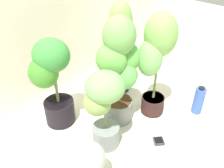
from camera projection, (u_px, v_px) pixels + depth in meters
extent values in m
plane|color=silver|center=(124.00, 122.00, 2.13)|extent=(8.00, 8.00, 0.00)
cylinder|color=#2B1E22|center=(119.00, 83.00, 2.51)|extent=(0.21, 0.21, 0.15)
cylinder|color=#3F3219|center=(119.00, 77.00, 2.47)|extent=(0.19, 0.19, 0.02)
cylinder|color=#64734A|center=(120.00, 48.00, 2.29)|extent=(0.02, 0.02, 0.63)
ellipsoid|color=#7AA753|center=(121.00, 24.00, 2.15)|extent=(0.32, 0.31, 0.42)
ellipsoid|color=#709C45|center=(114.00, 42.00, 2.22)|extent=(0.22, 0.22, 0.27)
ellipsoid|color=#719853|center=(127.00, 41.00, 2.29)|extent=(0.19, 0.18, 0.25)
cylinder|color=gray|center=(118.00, 109.00, 2.12)|extent=(0.25, 0.25, 0.20)
cylinder|color=#442818|center=(118.00, 101.00, 2.07)|extent=(0.23, 0.23, 0.02)
cylinder|color=olive|center=(119.00, 66.00, 1.88)|extent=(0.03, 0.03, 0.67)
ellipsoid|color=#69A151|center=(119.00, 36.00, 1.73)|extent=(0.35, 0.35, 0.30)
ellipsoid|color=#65AB49|center=(111.00, 60.00, 1.80)|extent=(0.28, 0.30, 0.26)
ellipsoid|color=#5AA646|center=(128.00, 58.00, 1.88)|extent=(0.26, 0.26, 0.24)
ellipsoid|color=#5CAE4F|center=(125.00, 76.00, 1.89)|extent=(0.24, 0.24, 0.23)
cylinder|color=#331C1A|center=(152.00, 104.00, 2.21)|extent=(0.21, 0.21, 0.16)
cylinder|color=#3D2C24|center=(153.00, 98.00, 2.16)|extent=(0.19, 0.19, 0.02)
cylinder|color=#618245|center=(157.00, 64.00, 1.97)|extent=(0.02, 0.02, 0.67)
ellipsoid|color=#76AA4F|center=(161.00, 35.00, 1.83)|extent=(0.33, 0.33, 0.36)
ellipsoid|color=#77B25E|center=(150.00, 59.00, 1.88)|extent=(0.22, 0.24, 0.31)
cylinder|color=slate|center=(106.00, 135.00, 1.88)|extent=(0.21, 0.21, 0.18)
cylinder|color=#3C3025|center=(106.00, 128.00, 1.83)|extent=(0.19, 0.19, 0.02)
cylinder|color=#5F7940|center=(105.00, 105.00, 1.71)|extent=(0.02, 0.02, 0.42)
ellipsoid|color=#6FA45C|center=(105.00, 87.00, 1.62)|extent=(0.35, 0.35, 0.21)
ellipsoid|color=#7FA050|center=(97.00, 102.00, 1.66)|extent=(0.20, 0.20, 0.20)
cylinder|color=black|center=(60.00, 111.00, 2.09)|extent=(0.25, 0.25, 0.21)
cylinder|color=#3C331C|center=(58.00, 102.00, 2.03)|extent=(0.23, 0.23, 0.02)
cylinder|color=#5D733F|center=(54.00, 77.00, 1.89)|extent=(0.02, 0.02, 0.49)
ellipsoid|color=#398637|center=(51.00, 55.00, 1.78)|extent=(0.36, 0.37, 0.27)
ellipsoid|color=#3F8129|center=(43.00, 73.00, 1.83)|extent=(0.29, 0.30, 0.25)
cube|color=#323141|center=(159.00, 141.00, 1.93)|extent=(0.11, 0.11, 0.02)
cube|color=black|center=(159.00, 140.00, 1.92)|extent=(0.09, 0.09, 0.00)
sphere|color=#A2A7AA|center=(89.00, 157.00, 1.48)|extent=(0.25, 0.25, 0.20)
cylinder|color=blue|center=(199.00, 101.00, 2.17)|extent=(0.09, 0.09, 0.26)
cylinder|color=black|center=(202.00, 88.00, 2.09)|extent=(0.05, 0.05, 0.02)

